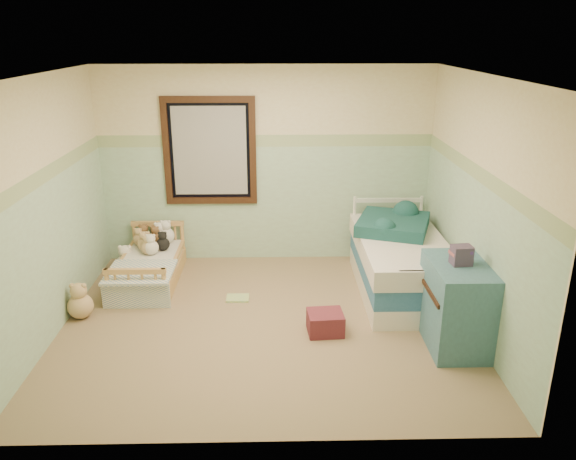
{
  "coord_description": "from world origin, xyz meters",
  "views": [
    {
      "loc": [
        0.12,
        -5.18,
        2.88
      ],
      "look_at": [
        0.25,
        0.35,
        0.9
      ],
      "focal_mm": 34.92,
      "sensor_mm": 36.0,
      "label": 1
    }
  ],
  "objects_px": {
    "dresser": "(456,305)",
    "floor_book": "(238,298)",
    "plush_floor_tan": "(81,306)",
    "plush_floor_cream": "(126,264)",
    "red_pillow": "(325,323)",
    "toddler_bed_frame": "(150,275)",
    "twin_bed_frame": "(399,283)"
  },
  "relations": [
    {
      "from": "plush_floor_tan",
      "to": "plush_floor_cream",
      "type": "bearing_deg",
      "value": 80.29
    },
    {
      "from": "dresser",
      "to": "floor_book",
      "type": "relative_size",
      "value": 3.28
    },
    {
      "from": "red_pillow",
      "to": "twin_bed_frame",
      "type": "bearing_deg",
      "value": 44.27
    },
    {
      "from": "dresser",
      "to": "plush_floor_tan",
      "type": "bearing_deg",
      "value": 170.82
    },
    {
      "from": "red_pillow",
      "to": "plush_floor_cream",
      "type": "bearing_deg",
      "value": 147.32
    },
    {
      "from": "twin_bed_frame",
      "to": "dresser",
      "type": "relative_size",
      "value": 2.18
    },
    {
      "from": "toddler_bed_frame",
      "to": "dresser",
      "type": "xyz_separation_m",
      "value": [
        3.24,
        -1.51,
        0.33
      ]
    },
    {
      "from": "dresser",
      "to": "red_pillow",
      "type": "xyz_separation_m",
      "value": [
        -1.22,
        0.24,
        -0.31
      ]
    },
    {
      "from": "plush_floor_cream",
      "to": "toddler_bed_frame",
      "type": "bearing_deg",
      "value": -36.24
    },
    {
      "from": "plush_floor_tan",
      "to": "red_pillow",
      "type": "bearing_deg",
      "value": -8.23
    },
    {
      "from": "toddler_bed_frame",
      "to": "floor_book",
      "type": "distance_m",
      "value": 1.21
    },
    {
      "from": "plush_floor_cream",
      "to": "plush_floor_tan",
      "type": "height_order",
      "value": "plush_floor_tan"
    },
    {
      "from": "plush_floor_cream",
      "to": "dresser",
      "type": "bearing_deg",
      "value": -26.13
    },
    {
      "from": "plush_floor_tan",
      "to": "twin_bed_frame",
      "type": "distance_m",
      "value": 3.54
    },
    {
      "from": "plush_floor_tan",
      "to": "twin_bed_frame",
      "type": "relative_size",
      "value": 0.15
    },
    {
      "from": "dresser",
      "to": "red_pillow",
      "type": "height_order",
      "value": "dresser"
    },
    {
      "from": "plush_floor_tan",
      "to": "twin_bed_frame",
      "type": "xyz_separation_m",
      "value": [
        3.5,
        0.55,
        -0.02
      ]
    },
    {
      "from": "plush_floor_tan",
      "to": "red_pillow",
      "type": "relative_size",
      "value": 0.77
    },
    {
      "from": "twin_bed_frame",
      "to": "dresser",
      "type": "height_order",
      "value": "dresser"
    },
    {
      "from": "red_pillow",
      "to": "floor_book",
      "type": "distance_m",
      "value": 1.21
    },
    {
      "from": "toddler_bed_frame",
      "to": "red_pillow",
      "type": "distance_m",
      "value": 2.39
    },
    {
      "from": "toddler_bed_frame",
      "to": "plush_floor_cream",
      "type": "xyz_separation_m",
      "value": [
        -0.34,
        0.25,
        0.04
      ]
    },
    {
      "from": "twin_bed_frame",
      "to": "floor_book",
      "type": "distance_m",
      "value": 1.88
    },
    {
      "from": "plush_floor_tan",
      "to": "dresser",
      "type": "relative_size",
      "value": 0.32
    },
    {
      "from": "toddler_bed_frame",
      "to": "plush_floor_tan",
      "type": "xyz_separation_m",
      "value": [
        -0.54,
        -0.9,
        0.05
      ]
    },
    {
      "from": "twin_bed_frame",
      "to": "toddler_bed_frame",
      "type": "bearing_deg",
      "value": 173.26
    },
    {
      "from": "red_pillow",
      "to": "floor_book",
      "type": "bearing_deg",
      "value": 140.63
    },
    {
      "from": "toddler_bed_frame",
      "to": "plush_floor_cream",
      "type": "bearing_deg",
      "value": 143.76
    },
    {
      "from": "toddler_bed_frame",
      "to": "plush_floor_tan",
      "type": "height_order",
      "value": "plush_floor_tan"
    },
    {
      "from": "plush_floor_cream",
      "to": "red_pillow",
      "type": "relative_size",
      "value": 0.72
    },
    {
      "from": "twin_bed_frame",
      "to": "red_pillow",
      "type": "distance_m",
      "value": 1.31
    },
    {
      "from": "floor_book",
      "to": "red_pillow",
      "type": "bearing_deg",
      "value": -39.55
    }
  ]
}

